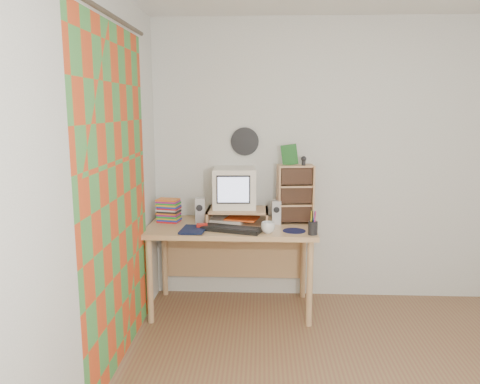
# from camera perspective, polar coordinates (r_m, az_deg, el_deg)

# --- Properties ---
(back_wall) EXTENTS (3.50, 0.00, 3.50)m
(back_wall) POSITION_cam_1_polar(r_m,az_deg,el_deg) (4.29, 13.13, 3.59)
(back_wall) COLOR white
(back_wall) RESTS_ON floor
(left_wall) EXTENTS (0.00, 3.50, 3.50)m
(left_wall) POSITION_cam_1_polar(r_m,az_deg,el_deg) (2.67, -18.72, -0.60)
(left_wall) COLOR white
(left_wall) RESTS_ON floor
(curtain) EXTENTS (0.00, 2.20, 2.20)m
(curtain) POSITION_cam_1_polar(r_m,az_deg,el_deg) (3.12, -14.76, -0.76)
(curtain) COLOR #CF451D
(curtain) RESTS_ON left_wall
(wall_disc) EXTENTS (0.25, 0.02, 0.25)m
(wall_disc) POSITION_cam_1_polar(r_m,az_deg,el_deg) (4.19, 0.59, 6.17)
(wall_disc) COLOR black
(wall_disc) RESTS_ON back_wall
(desk) EXTENTS (1.40, 0.70, 0.75)m
(desk) POSITION_cam_1_polar(r_m,az_deg,el_deg) (4.05, -1.01, -5.69)
(desk) COLOR tan
(desk) RESTS_ON floor
(monitor_riser) EXTENTS (0.52, 0.30, 0.12)m
(monitor_riser) POSITION_cam_1_polar(r_m,az_deg,el_deg) (4.03, -0.27, -2.43)
(monitor_riser) COLOR tan
(monitor_riser) RESTS_ON desk
(crt_monitor) EXTENTS (0.38, 0.38, 0.34)m
(crt_monitor) POSITION_cam_1_polar(r_m,az_deg,el_deg) (4.04, -0.70, 0.47)
(crt_monitor) COLOR white
(crt_monitor) RESTS_ON monitor_riser
(speaker_left) EXTENTS (0.09, 0.09, 0.22)m
(speaker_left) POSITION_cam_1_polar(r_m,az_deg,el_deg) (4.01, -4.89, -2.27)
(speaker_left) COLOR #B1B2B6
(speaker_left) RESTS_ON desk
(speaker_right) EXTENTS (0.08, 0.08, 0.20)m
(speaker_right) POSITION_cam_1_polar(r_m,az_deg,el_deg) (3.99, 4.45, -2.47)
(speaker_right) COLOR #B1B2B6
(speaker_right) RESTS_ON desk
(keyboard) EXTENTS (0.51, 0.29, 0.03)m
(keyboard) POSITION_cam_1_polar(r_m,az_deg,el_deg) (3.77, -1.03, -4.54)
(keyboard) COLOR black
(keyboard) RESTS_ON desk
(dvd_stack) EXTENTS (0.20, 0.16, 0.26)m
(dvd_stack) POSITION_cam_1_polar(r_m,az_deg,el_deg) (4.09, -8.70, -1.84)
(dvd_stack) COLOR brown
(dvd_stack) RESTS_ON desk
(cd_rack) EXTENTS (0.32, 0.19, 0.50)m
(cd_rack) POSITION_cam_1_polar(r_m,az_deg,el_deg) (4.02, 6.73, -0.24)
(cd_rack) COLOR tan
(cd_rack) RESTS_ON desk
(mug) EXTENTS (0.11, 0.11, 0.09)m
(mug) POSITION_cam_1_polar(r_m,az_deg,el_deg) (3.71, 3.43, -4.35)
(mug) COLOR white
(mug) RESTS_ON desk
(diary) EXTENTS (0.25, 0.20, 0.05)m
(diary) POSITION_cam_1_polar(r_m,az_deg,el_deg) (3.80, -7.11, -4.36)
(diary) COLOR #0F1739
(diary) RESTS_ON desk
(mousepad) EXTENTS (0.19, 0.19, 0.00)m
(mousepad) POSITION_cam_1_polar(r_m,az_deg,el_deg) (3.79, 6.62, -4.72)
(mousepad) COLOR black
(mousepad) RESTS_ON desk
(pen_cup) EXTENTS (0.08, 0.08, 0.15)m
(pen_cup) POSITION_cam_1_polar(r_m,az_deg,el_deg) (3.69, 8.88, -4.05)
(pen_cup) COLOR black
(pen_cup) RESTS_ON desk
(papers) EXTENTS (0.35, 0.29, 0.04)m
(papers) POSITION_cam_1_polar(r_m,az_deg,el_deg) (4.07, -0.86, -3.35)
(papers) COLOR silver
(papers) RESTS_ON desk
(red_box) EXTENTS (0.10, 0.07, 0.04)m
(red_box) POSITION_cam_1_polar(r_m,az_deg,el_deg) (3.84, -4.65, -4.21)
(red_box) COLOR red
(red_box) RESTS_ON desk
(game_box) EXTENTS (0.14, 0.04, 0.17)m
(game_box) POSITION_cam_1_polar(r_m,az_deg,el_deg) (3.98, 6.06, 4.55)
(game_box) COLOR #18571C
(game_box) RESTS_ON cd_rack
(webcam) EXTENTS (0.05, 0.05, 0.08)m
(webcam) POSITION_cam_1_polar(r_m,az_deg,el_deg) (3.96, 7.76, 3.80)
(webcam) COLOR black
(webcam) RESTS_ON cd_rack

